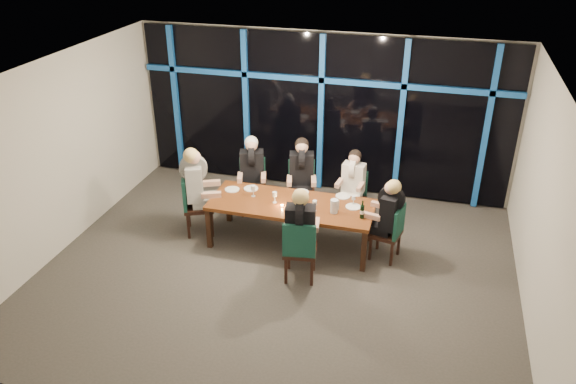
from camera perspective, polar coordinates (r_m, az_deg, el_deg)
name	(u,v)px	position (r m, az deg, el deg)	size (l,w,h in m)	color
room	(276,148)	(7.60, -1.20, 4.52)	(7.04, 7.00, 3.02)	#4E4944
window_wall	(322,112)	(10.43, 3.49, 8.15)	(6.86, 0.43, 2.94)	black
dining_table	(291,207)	(8.88, 0.34, -1.54)	(2.60, 1.00, 0.75)	brown
chair_far_left	(253,182)	(9.98, -3.60, 0.97)	(0.56, 0.56, 0.98)	black
chair_far_mid	(301,185)	(9.84, 1.36, 0.68)	(0.56, 0.56, 1.00)	black
chair_far_right	(353,193)	(9.75, 6.65, -0.11)	(0.47, 0.47, 0.90)	black
chair_end_left	(193,201)	(9.39, -9.62, -0.95)	(0.64, 0.64, 1.04)	black
chair_end_right	(391,230)	(8.73, 10.46, -3.82)	(0.52, 0.52, 0.93)	black
chair_near_mid	(300,248)	(8.08, 1.20, -5.70)	(0.54, 0.54, 1.01)	black
diner_far_left	(252,165)	(9.74, -3.69, 2.80)	(0.57, 0.66, 0.95)	black
diner_far_mid	(302,167)	(9.59, 1.39, 2.55)	(0.57, 0.67, 0.97)	black
diner_far_right	(353,176)	(9.53, 6.63, 1.61)	(0.48, 0.59, 0.88)	white
diner_end_left	(197,179)	(9.20, -9.27, 1.34)	(0.72, 0.65, 1.02)	black
diner_end_right	(388,208)	(8.57, 10.17, -1.58)	(0.62, 0.52, 0.91)	black
diner_near_mid	(301,221)	(7.95, 1.29, -2.93)	(0.54, 0.67, 0.99)	black
plate_far_left	(251,188)	(9.31, -3.78, 0.36)	(0.24, 0.24, 0.01)	white
plate_far_mid	(301,192)	(9.17, 1.38, -0.02)	(0.24, 0.24, 0.01)	white
plate_far_right	(343,196)	(9.09, 5.60, -0.42)	(0.24, 0.24, 0.01)	white
plate_end_left	(232,189)	(9.30, -5.69, 0.26)	(0.24, 0.24, 0.01)	white
plate_end_right	(353,207)	(8.79, 6.64, -1.50)	(0.24, 0.24, 0.01)	white
plate_near_mid	(304,214)	(8.54, 1.64, -2.25)	(0.24, 0.24, 0.01)	white
wine_bottle	(362,211)	(8.47, 7.54, -1.97)	(0.07, 0.07, 0.29)	black
water_pitcher	(334,206)	(8.57, 4.72, -1.45)	(0.14, 0.12, 0.22)	white
tea_light	(282,206)	(8.76, -0.61, -1.38)	(0.04, 0.04, 0.03)	#FF9F4C
wine_glass_a	(275,195)	(8.81, -1.36, -0.29)	(0.07, 0.07, 0.19)	white
wine_glass_b	(303,194)	(8.85, 1.52, -0.21)	(0.07, 0.07, 0.18)	silver
wine_glass_c	(315,203)	(8.59, 2.73, -1.16)	(0.07, 0.07, 0.18)	silver
wine_glass_d	(253,189)	(9.01, -3.56, 0.35)	(0.07, 0.07, 0.19)	silver
wine_glass_e	(354,198)	(8.81, 6.68, -0.64)	(0.06, 0.06, 0.16)	silver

